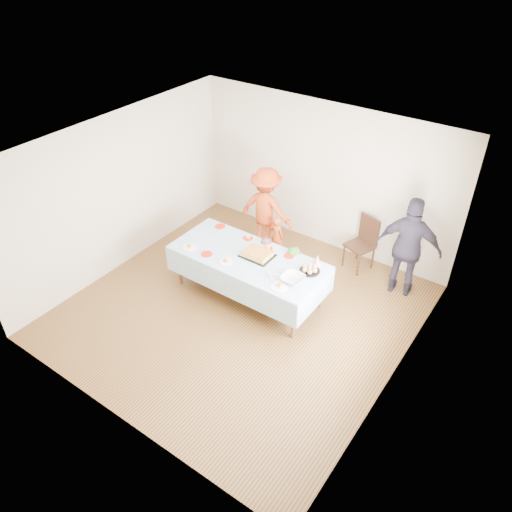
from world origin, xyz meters
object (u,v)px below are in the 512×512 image
Objects in this scene: party_table at (248,259)px; dining_chair at (364,240)px; adult_left at (266,208)px; birthday_cake at (257,254)px.

party_table is 2.17m from dining_chair.
dining_chair is at bearing -171.67° from adult_left.
adult_left is at bearing 119.02° from birthday_cake.
birthday_cake is 2.04m from dining_chair.
adult_left is (-1.76, -0.43, 0.25)m from dining_chair.
birthday_cake is at bearing -102.58° from dining_chair.
party_table is 4.99× the size of birthday_cake.
birthday_cake is 0.52× the size of dining_chair.
adult_left is at bearing 113.46° from party_table.
party_table is 1.58× the size of adult_left.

